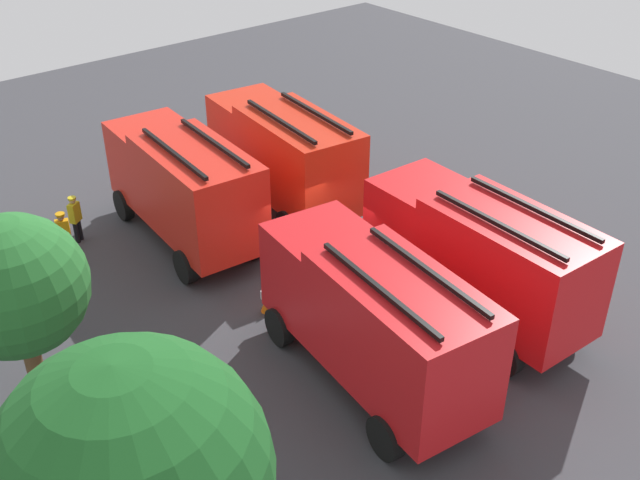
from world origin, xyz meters
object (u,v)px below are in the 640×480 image
tree_2 (15,287)px  firefighter_1 (318,161)px  firefighter_0 (75,217)px  traffic_cone_1 (267,303)px  fire_truck_3 (183,183)px  fire_truck_2 (373,314)px  traffic_cone_0 (244,409)px  fire_truck_1 (283,151)px  tree_1 (132,478)px  firefighter_2 (64,235)px  fire_truck_0 (479,253)px  firefighter_3 (581,290)px

tree_2 → firefighter_1: bearing=-69.4°
firefighter_0 → traffic_cone_1: (-7.35, -2.57, -0.64)m
fire_truck_3 → fire_truck_2: bearing=-176.0°
firefighter_1 → firefighter_0: bearing=-60.0°
traffic_cone_0 → fire_truck_1: bearing=-42.5°
firefighter_1 → traffic_cone_0: (-8.59, 9.44, -0.73)m
fire_truck_3 → tree_1: bearing=151.6°
firefighter_2 → tree_1: tree_1 is taller
firefighter_2 → traffic_cone_0: 9.54m
firefighter_0 → firefighter_2: bearing=106.1°
firefighter_1 → traffic_cone_1: firefighter_1 is taller
firefighter_2 → tree_1: size_ratio=0.27×
firefighter_2 → fire_truck_0: bearing=-119.4°
firefighter_0 → traffic_cone_1: bearing=164.2°
fire_truck_2 → tree_2: tree_2 is taller
firefighter_3 → traffic_cone_1: 9.07m
tree_1 → firefighter_0: bearing=-19.0°
firefighter_0 → firefighter_1: firefighter_1 is taller
tree_1 → firefighter_3: bearing=-85.5°
firefighter_2 → firefighter_3: (-12.30, -10.19, -0.08)m
firefighter_3 → traffic_cone_0: 10.25m
firefighter_3 → tree_2: tree_2 is taller
firefighter_0 → fire_truck_2: bearing=158.7°
fire_truck_0 → firefighter_3: size_ratio=4.35×
tree_2 → firefighter_0: bearing=-30.8°
firefighter_1 → firefighter_3: size_ratio=1.07×
fire_truck_1 → traffic_cone_0: size_ratio=13.06×
fire_truck_3 → firefighter_3: 12.81m
fire_truck_0 → fire_truck_1: same height
firefighter_3 → traffic_cone_0: (2.80, 9.84, -0.65)m
traffic_cone_1 → tree_2: bearing=85.8°
fire_truck_3 → firefighter_0: fire_truck_3 is taller
firefighter_0 → firefighter_3: size_ratio=1.00×
fire_truck_0 → fire_truck_3: same height
firefighter_0 → traffic_cone_1: 7.81m
fire_truck_0 → tree_2: (4.47, 11.14, 1.40)m
firefighter_1 → fire_truck_2: bearing=9.7°
firefighter_0 → fire_truck_0: bearing=176.8°
fire_truck_2 → fire_truck_3: 9.21m
fire_truck_1 → fire_truck_3: bearing=95.1°
fire_truck_3 → firefighter_0: bearing=56.1°
firefighter_1 → firefighter_2: size_ratio=1.00×
fire_truck_0 → firefighter_2: (10.29, 7.88, -1.13)m
firefighter_3 → tree_2: size_ratio=0.32×
firefighter_0 → tree_2: bearing=114.1°
firefighter_1 → traffic_cone_1: bearing=-7.5°
fire_truck_1 → firefighter_2: bearing=86.3°
fire_truck_3 → traffic_cone_1: size_ratio=12.60×
traffic_cone_1 → fire_truck_0: bearing=-131.6°
fire_truck_2 → tree_1: tree_1 is taller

